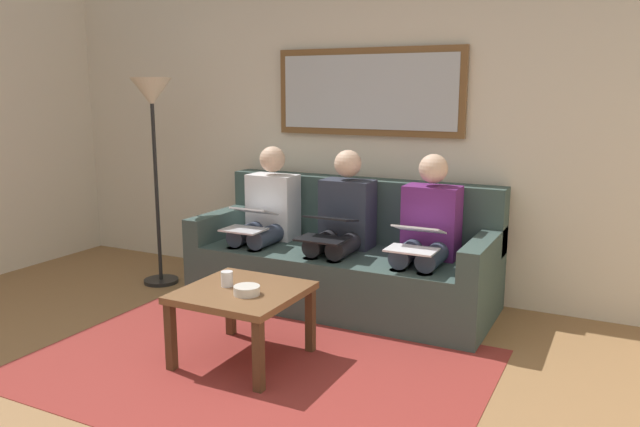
{
  "coord_description": "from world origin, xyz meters",
  "views": [
    {
      "loc": [
        -1.86,
        1.97,
        1.57
      ],
      "look_at": [
        0.0,
        -1.7,
        0.75
      ],
      "focal_mm": 34.98,
      "sensor_mm": 36.0,
      "label": 1
    }
  ],
  "objects_px": {
    "couch": "(345,261)",
    "standing_lamp": "(153,115)",
    "coffee_table": "(242,299)",
    "cup": "(227,279)",
    "laptop_black": "(327,227)",
    "framed_mirror": "(368,92)",
    "person_middle": "(342,224)",
    "laptop_white": "(416,238)",
    "laptop_silver": "(249,219)",
    "bowl": "(247,290)",
    "person_left": "(427,233)",
    "person_right": "(266,216)"
  },
  "relations": [
    {
      "from": "coffee_table",
      "to": "bowl",
      "type": "xyz_separation_m",
      "value": [
        -0.08,
        0.07,
        0.09
      ]
    },
    {
      "from": "couch",
      "to": "standing_lamp",
      "type": "height_order",
      "value": "standing_lamp"
    },
    {
      "from": "framed_mirror",
      "to": "coffee_table",
      "type": "bearing_deg",
      "value": 86.41
    },
    {
      "from": "cup",
      "to": "laptop_white",
      "type": "bearing_deg",
      "value": -133.33
    },
    {
      "from": "framed_mirror",
      "to": "cup",
      "type": "xyz_separation_m",
      "value": [
        0.21,
        1.6,
        -1.07
      ]
    },
    {
      "from": "standing_lamp",
      "to": "couch",
      "type": "bearing_deg",
      "value": -170.2
    },
    {
      "from": "framed_mirror",
      "to": "coffee_table",
      "type": "relative_size",
      "value": 2.28
    },
    {
      "from": "couch",
      "to": "laptop_white",
      "type": "height_order",
      "value": "couch"
    },
    {
      "from": "laptop_black",
      "to": "person_right",
      "type": "distance_m",
      "value": 0.69
    },
    {
      "from": "person_middle",
      "to": "laptop_silver",
      "type": "xyz_separation_m",
      "value": [
        0.64,
        0.24,
        0.02
      ]
    },
    {
      "from": "framed_mirror",
      "to": "person_left",
      "type": "relative_size",
      "value": 1.33
    },
    {
      "from": "person_middle",
      "to": "framed_mirror",
      "type": "bearing_deg",
      "value": -90.0
    },
    {
      "from": "couch",
      "to": "laptop_white",
      "type": "relative_size",
      "value": 6.35
    },
    {
      "from": "bowl",
      "to": "person_left",
      "type": "relative_size",
      "value": 0.13
    },
    {
      "from": "couch",
      "to": "framed_mirror",
      "type": "xyz_separation_m",
      "value": [
        0.0,
        -0.39,
        1.24
      ]
    },
    {
      "from": "person_left",
      "to": "laptop_white",
      "type": "bearing_deg",
      "value": 90.0
    },
    {
      "from": "bowl",
      "to": "person_middle",
      "type": "distance_m",
      "value": 1.23
    },
    {
      "from": "person_right",
      "to": "standing_lamp",
      "type": "relative_size",
      "value": 0.69
    },
    {
      "from": "coffee_table",
      "to": "person_right",
      "type": "bearing_deg",
      "value": -64.86
    },
    {
      "from": "cup",
      "to": "laptop_black",
      "type": "distance_m",
      "value": 0.93
    },
    {
      "from": "coffee_table",
      "to": "cup",
      "type": "height_order",
      "value": "cup"
    },
    {
      "from": "laptop_white",
      "to": "laptop_black",
      "type": "height_order",
      "value": "same"
    },
    {
      "from": "framed_mirror",
      "to": "standing_lamp",
      "type": "bearing_deg",
      "value": 22.94
    },
    {
      "from": "bowl",
      "to": "standing_lamp",
      "type": "relative_size",
      "value": 0.09
    },
    {
      "from": "couch",
      "to": "person_right",
      "type": "height_order",
      "value": "person_right"
    },
    {
      "from": "standing_lamp",
      "to": "laptop_silver",
      "type": "bearing_deg",
      "value": 177.54
    },
    {
      "from": "framed_mirror",
      "to": "person_middle",
      "type": "relative_size",
      "value": 1.33
    },
    {
      "from": "laptop_silver",
      "to": "person_right",
      "type": "bearing_deg",
      "value": -90.0
    },
    {
      "from": "cup",
      "to": "bowl",
      "type": "distance_m",
      "value": 0.2
    },
    {
      "from": "framed_mirror",
      "to": "cup",
      "type": "bearing_deg",
      "value": 82.56
    },
    {
      "from": "couch",
      "to": "framed_mirror",
      "type": "height_order",
      "value": "framed_mirror"
    },
    {
      "from": "person_left",
      "to": "laptop_black",
      "type": "distance_m",
      "value": 0.69
    },
    {
      "from": "coffee_table",
      "to": "person_right",
      "type": "relative_size",
      "value": 0.58
    },
    {
      "from": "couch",
      "to": "cup",
      "type": "height_order",
      "value": "couch"
    },
    {
      "from": "couch",
      "to": "laptop_white",
      "type": "bearing_deg",
      "value": 154.08
    },
    {
      "from": "laptop_black",
      "to": "laptop_silver",
      "type": "distance_m",
      "value": 0.64
    },
    {
      "from": "person_left",
      "to": "standing_lamp",
      "type": "height_order",
      "value": "standing_lamp"
    },
    {
      "from": "framed_mirror",
      "to": "person_right",
      "type": "relative_size",
      "value": 1.33
    },
    {
      "from": "laptop_white",
      "to": "laptop_black",
      "type": "bearing_deg",
      "value": 0.14
    },
    {
      "from": "coffee_table",
      "to": "person_middle",
      "type": "relative_size",
      "value": 0.58
    },
    {
      "from": "couch",
      "to": "coffee_table",
      "type": "relative_size",
      "value": 3.31
    },
    {
      "from": "person_middle",
      "to": "coffee_table",
      "type": "bearing_deg",
      "value": 84.98
    },
    {
      "from": "person_middle",
      "to": "standing_lamp",
      "type": "relative_size",
      "value": 0.69
    },
    {
      "from": "standing_lamp",
      "to": "coffee_table",
      "type": "bearing_deg",
      "value": 146.75
    },
    {
      "from": "bowl",
      "to": "person_left",
      "type": "height_order",
      "value": "person_left"
    },
    {
      "from": "coffee_table",
      "to": "cup",
      "type": "relative_size",
      "value": 7.39
    },
    {
      "from": "laptop_white",
      "to": "laptop_silver",
      "type": "bearing_deg",
      "value": -0.19
    },
    {
      "from": "person_right",
      "to": "laptop_white",
      "type": "bearing_deg",
      "value": 169.28
    },
    {
      "from": "framed_mirror",
      "to": "standing_lamp",
      "type": "distance_m",
      "value": 1.69
    },
    {
      "from": "couch",
      "to": "framed_mirror",
      "type": "distance_m",
      "value": 1.3
    }
  ]
}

